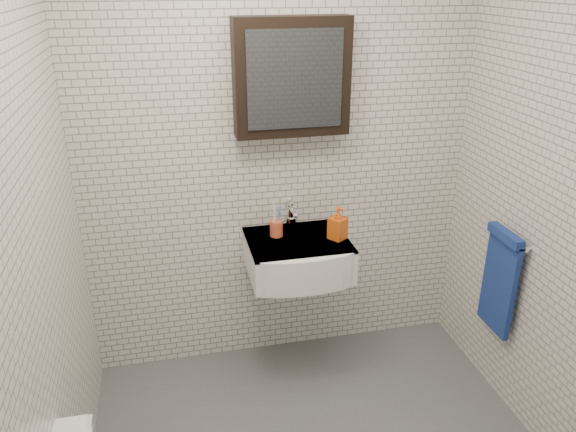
# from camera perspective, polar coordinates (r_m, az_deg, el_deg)

# --- Properties ---
(room_shell) EXTENTS (2.22, 2.02, 2.51)m
(room_shell) POSITION_cam_1_polar(r_m,az_deg,el_deg) (2.14, 4.73, 3.56)
(room_shell) COLOR silver
(room_shell) RESTS_ON ground
(washbasin) EXTENTS (0.55, 0.50, 0.20)m
(washbasin) POSITION_cam_1_polar(r_m,az_deg,el_deg) (3.08, 1.16, -4.27)
(washbasin) COLOR white
(washbasin) RESTS_ON room_shell
(faucet) EXTENTS (0.06, 0.20, 0.15)m
(faucet) POSITION_cam_1_polar(r_m,az_deg,el_deg) (3.19, 0.33, -0.10)
(faucet) COLOR silver
(faucet) RESTS_ON washbasin
(mirror_cabinet) EXTENTS (0.60, 0.15, 0.60)m
(mirror_cabinet) POSITION_cam_1_polar(r_m,az_deg,el_deg) (2.96, 0.39, 13.90)
(mirror_cabinet) COLOR black
(mirror_cabinet) RESTS_ON room_shell
(towel_rail) EXTENTS (0.09, 0.30, 0.58)m
(towel_rail) POSITION_cam_1_polar(r_m,az_deg,el_deg) (3.17, 20.75, -5.80)
(towel_rail) COLOR silver
(towel_rail) RESTS_ON room_shell
(toothbrush_cup) EXTENTS (0.09, 0.09, 0.20)m
(toothbrush_cup) POSITION_cam_1_polar(r_m,az_deg,el_deg) (3.10, -1.19, -1.17)
(toothbrush_cup) COLOR #C34E30
(toothbrush_cup) RESTS_ON washbasin
(soap_bottle) EXTENTS (0.12, 0.12, 0.18)m
(soap_bottle) POSITION_cam_1_polar(r_m,az_deg,el_deg) (3.06, 5.08, -0.73)
(soap_bottle) COLOR orange
(soap_bottle) RESTS_ON washbasin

